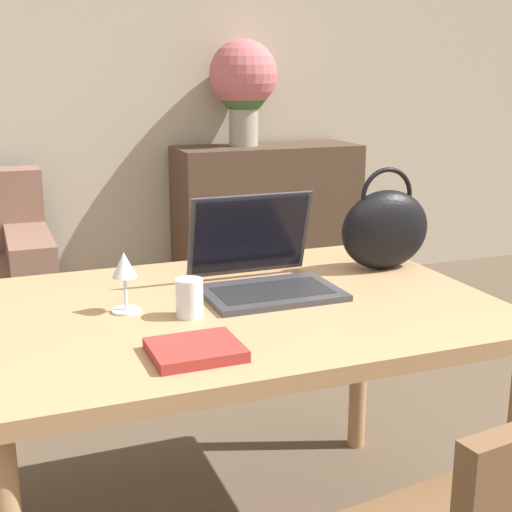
{
  "coord_description": "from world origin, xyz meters",
  "views": [
    {
      "loc": [
        -0.56,
        -0.79,
        1.3
      ],
      "look_at": [
        0.06,
        0.83,
        0.84
      ],
      "focal_mm": 50.0,
      "sensor_mm": 36.0,
      "label": 1
    }
  ],
  "objects": [
    {
      "name": "book",
      "position": [
        -0.18,
        0.54,
        0.74
      ],
      "size": [
        0.19,
        0.16,
        0.02
      ],
      "rotation": [
        0.0,
        0.0,
        0.01
      ],
      "color": "maroon",
      "rests_on": "dining_table"
    },
    {
      "name": "drinking_glass",
      "position": [
        -0.13,
        0.77,
        0.77
      ],
      "size": [
        0.07,
        0.07,
        0.09
      ],
      "color": "silver",
      "rests_on": "dining_table"
    },
    {
      "name": "wall_back",
      "position": [
        0.0,
        3.23,
        1.35
      ],
      "size": [
        10.0,
        0.06,
        2.7
      ],
      "color": "#BCB29E",
      "rests_on": "ground_plane"
    },
    {
      "name": "flower_vase",
      "position": [
        0.83,
        3.01,
        1.23
      ],
      "size": [
        0.38,
        0.38,
        0.58
      ],
      "color": "#9E998E",
      "rests_on": "sideboard"
    },
    {
      "name": "laptop",
      "position": [
        0.12,
        0.93,
        0.79
      ],
      "size": [
        0.35,
        0.32,
        0.25
      ],
      "color": "#38383D",
      "rests_on": "dining_table"
    },
    {
      "name": "sideboard",
      "position": [
        0.96,
        2.96,
        0.44
      ],
      "size": [
        1.05,
        0.4,
        0.88
      ],
      "color": "#4C3828",
      "rests_on": "ground_plane"
    },
    {
      "name": "handbag",
      "position": [
        0.53,
        0.98,
        0.85
      ],
      "size": [
        0.28,
        0.12,
        0.3
      ],
      "color": "black",
      "rests_on": "dining_table"
    },
    {
      "name": "dining_table",
      "position": [
        0.01,
        0.83,
        0.64
      ],
      "size": [
        1.3,
        0.9,
        0.72
      ],
      "color": "#A87F56",
      "rests_on": "ground_plane"
    },
    {
      "name": "wine_glass",
      "position": [
        -0.26,
        0.87,
        0.83
      ],
      "size": [
        0.07,
        0.07,
        0.15
      ],
      "color": "silver",
      "rests_on": "dining_table"
    }
  ]
}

